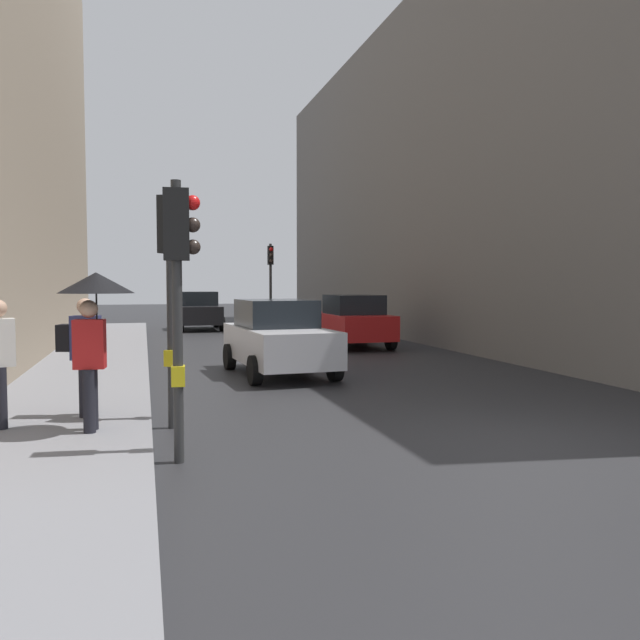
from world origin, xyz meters
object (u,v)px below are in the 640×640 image
Objects in this scene: traffic_light_near_left at (179,269)px; traffic_light_far_median at (271,271)px; traffic_light_near_right at (172,264)px; car_red_sedan at (352,321)px; car_dark_suv at (199,311)px; pedestrian_with_umbrella at (94,307)px; pedestrian_with_grey_backpack at (83,350)px; car_silver_hatchback at (278,337)px.

traffic_light_far_median reaches higher than traffic_light_near_left.
traffic_light_near_left is at bearing -89.91° from traffic_light_near_right.
car_red_sedan is at bearing -81.13° from traffic_light_far_median.
traffic_light_near_left is 22.66m from car_dark_suv.
car_dark_suv is at bearing 151.72° from traffic_light_far_median.
car_red_sedan is (1.24, -7.97, -1.82)m from traffic_light_far_median.
pedestrian_with_umbrella reaches higher than car_red_sedan.
traffic_light_far_median is at bearing 70.86° from pedestrian_with_grey_backpack.
car_silver_hatchback is (-2.49, -13.82, -1.82)m from traffic_light_far_median.
traffic_light_near_right is at bearing -95.73° from car_dark_suv.
pedestrian_with_umbrella is (-1.05, 1.30, -0.48)m from traffic_light_near_left.
traffic_light_near_right is 1.35m from pedestrian_with_umbrella.
traffic_light_near_left is at bearing -103.77° from traffic_light_far_median.
pedestrian_with_grey_backpack is at bearing -126.07° from car_red_sedan.
pedestrian_with_umbrella is at bearing -149.68° from traffic_light_near_right.
car_red_sedan is (6.36, 11.00, -1.56)m from traffic_light_near_right.
car_dark_suv is at bearing 84.27° from traffic_light_near_right.
pedestrian_with_grey_backpack is at bearing -130.10° from car_silver_hatchback.
car_red_sedan and car_silver_hatchback have the same top height.
car_dark_suv is (-3.05, 1.64, -1.82)m from traffic_light_far_median.
car_red_sedan is at bearing 59.94° from traffic_light_near_right.
traffic_light_near_right is 5.99m from car_silver_hatchback.
traffic_light_near_right reaches higher than car_silver_hatchback.
pedestrian_with_umbrella is 1.21× the size of pedestrian_with_grey_backpack.
pedestrian_with_umbrella is (-1.05, -0.61, -0.60)m from traffic_light_near_right.
car_red_sedan is 13.01m from pedestrian_with_grey_backpack.
car_silver_hatchback and car_dark_suv have the same top height.
car_silver_hatchback is (2.63, 5.15, -1.56)m from traffic_light_near_right.
traffic_light_near_left is 0.80× the size of car_red_sedan.
traffic_light_near_left is 0.78× the size of car_silver_hatchback.
traffic_light_near_right is 1.99× the size of pedestrian_with_grey_backpack.
traffic_light_near_right is 0.84× the size of car_dark_suv.
traffic_light_far_median reaches higher than pedestrian_with_umbrella.
pedestrian_with_umbrella is at bearing -122.57° from car_silver_hatchback.
traffic_light_near_right reaches higher than car_red_sedan.
traffic_light_near_right reaches higher than pedestrian_with_grey_backpack.
car_dark_suv is (2.07, 20.61, -1.56)m from traffic_light_near_right.
car_silver_hatchback is 1.02× the size of car_dark_suv.
traffic_light_near_left is 0.80× the size of car_dark_suv.
car_silver_hatchback is 6.10m from pedestrian_with_grey_backpack.
traffic_light_near_left reaches higher than car_silver_hatchback.
pedestrian_with_umbrella is at bearing -98.35° from car_dark_suv.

